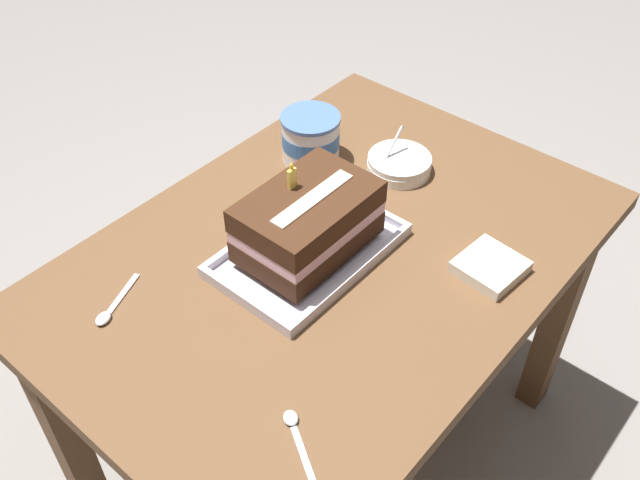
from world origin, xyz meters
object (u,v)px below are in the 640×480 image
Objects in this scene: bowl_stack at (399,164)px; ice_cream_tub at (311,138)px; birthday_cake at (308,221)px; serving_spoon_by_bowls at (295,431)px; napkin_pile at (490,267)px; foil_tray at (308,252)px; serving_spoon_near_tray at (109,312)px.

ice_cream_tub is (-0.09, 0.17, 0.04)m from bowl_stack.
birthday_cake is at bearing -175.84° from bowl_stack.
napkin_pile is at bearing -5.46° from serving_spoon_by_bowls.
serving_spoon_near_tray is (-0.33, 0.16, -0.00)m from foil_tray.
bowl_stack is at bearing -62.52° from ice_cream_tub.
bowl_stack is 1.15× the size of napkin_pile.
napkin_pile is (-0.14, -0.30, -0.01)m from bowl_stack.
ice_cream_tub reaches higher than napkin_pile.
birthday_cake is at bearing 38.24° from serving_spoon_by_bowls.
birthday_cake is 0.30m from ice_cream_tub.
serving_spoon_by_bowls is (-0.29, -0.23, -0.00)m from foil_tray.
bowl_stack is 1.08× the size of ice_cream_tub.
birthday_cake reaches higher than foil_tray.
bowl_stack reaches higher than serving_spoon_near_tray.
bowl_stack is 0.65m from serving_spoon_near_tray.
bowl_stack is at bearing 22.68° from serving_spoon_by_bowls.
birthday_cake is 1.96× the size of serving_spoon_by_bowls.
serving_spoon_by_bowls is at bearing -141.76° from foil_tray.
foil_tray is 2.74× the size of serving_spoon_by_bowls.
birthday_cake is at bearing -26.27° from serving_spoon_near_tray.
bowl_stack is at bearing 4.16° from birthday_cake.
foil_tray is 0.30m from ice_cream_tub.
serving_spoon_near_tray is 0.39m from serving_spoon_by_bowls.
serving_spoon_near_tray is 1.01× the size of serving_spoon_by_bowls.
ice_cream_tub is 1.01× the size of serving_spoon_by_bowls.
napkin_pile is (0.50, -0.44, 0.01)m from serving_spoon_near_tray.
ice_cream_tub reaches higher than serving_spoon_by_bowls.
serving_spoon_near_tray is at bearing 153.73° from foil_tray.
foil_tray reaches higher than serving_spoon_by_bowls.
ice_cream_tub is (0.23, 0.19, 0.05)m from foil_tray.
birthday_cake is 0.33m from napkin_pile.
serving_spoon_by_bowls is at bearing -157.32° from bowl_stack.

